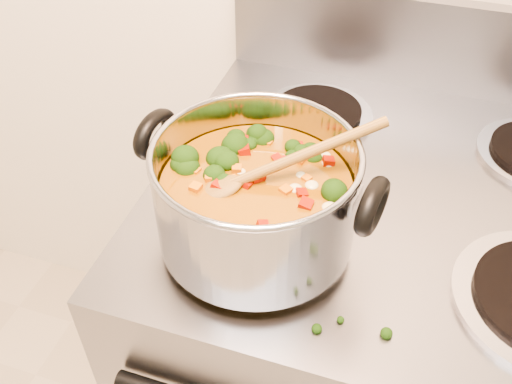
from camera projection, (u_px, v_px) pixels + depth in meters
electric_range at (370, 361)px, 1.12m from camera, size 0.74×0.67×1.08m
stockpot at (256, 198)px, 0.69m from camera, size 0.31×0.25×0.15m
wooden_spoon at (262, 172)px, 0.67m from camera, size 0.21×0.14×0.09m
cooktop_crumbs at (283, 236)px, 0.75m from camera, size 0.33×0.32×0.01m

